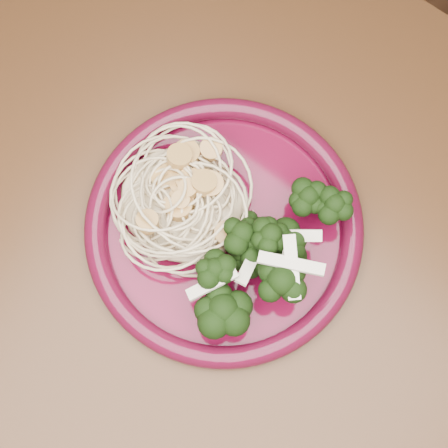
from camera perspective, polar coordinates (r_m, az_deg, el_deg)
The scene contains 6 objects.
dining_table at distance 0.71m, azimuth -7.14°, elevation -3.48°, with size 1.20×0.80×0.75m.
dinner_plate at distance 0.60m, azimuth -0.00°, elevation -0.26°, with size 0.31×0.31×0.02m.
spaghetti_pile at distance 0.60m, azimuth -3.82°, elevation 2.06°, with size 0.13×0.11×0.03m, color beige.
scallop_cluster at distance 0.56m, azimuth -4.04°, elevation 3.10°, with size 0.12×0.12×0.04m, color tan, non-canonical shape.
broccoli_pile at distance 0.57m, azimuth 4.86°, elevation -2.28°, with size 0.09×0.15×0.05m, color black.
onion_garnish at distance 0.54m, azimuth 5.15°, elevation -1.49°, with size 0.07×0.10×0.06m, color beige, non-canonical shape.
Camera 1 is at (0.16, -0.06, 1.34)m, focal length 50.00 mm.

